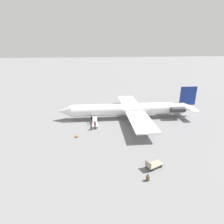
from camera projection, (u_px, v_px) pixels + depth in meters
ground_plane at (128, 118)px, 38.70m from camera, size 600.00×600.00×0.00m
airplane_main at (133, 109)px, 38.09m from camera, size 30.62×23.30×6.75m
boarding_stairs at (95, 125)px, 34.36m from camera, size 1.36×4.09×1.69m
passenger at (95, 124)px, 32.86m from camera, size 0.36×0.55×1.74m
luggage_cart at (154, 165)px, 22.32m from camera, size 2.44×1.77×1.22m
suitcase at (148, 178)px, 20.17m from camera, size 0.31×0.41×0.88m
traffic_cone_near_stairs at (76, 136)px, 30.11m from camera, size 0.54×0.54×0.60m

